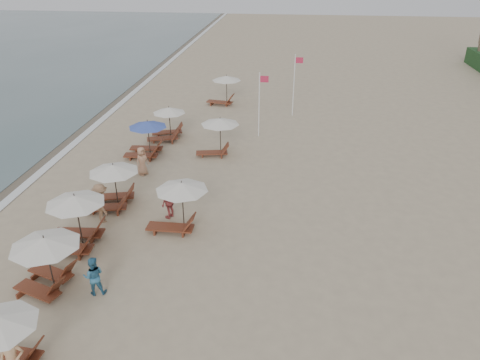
# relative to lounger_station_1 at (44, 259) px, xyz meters

# --- Properties ---
(ground) EXTENTS (160.00, 160.00, 0.00)m
(ground) POSITION_rel_lounger_station_1_xyz_m (6.08, -0.69, -1.22)
(ground) COLOR tan
(ground) RESTS_ON ground
(wet_sand_band) EXTENTS (3.20, 140.00, 0.01)m
(wet_sand_band) POSITION_rel_lounger_station_1_xyz_m (-6.42, 9.31, -1.21)
(wet_sand_band) COLOR #6B5E4C
(wet_sand_band) RESTS_ON ground
(foam_line) EXTENTS (0.50, 140.00, 0.02)m
(foam_line) POSITION_rel_lounger_station_1_xyz_m (-5.12, 9.31, -1.20)
(foam_line) COLOR white
(foam_line) RESTS_ON ground
(lounger_station_1) EXTENTS (2.54, 2.40, 2.12)m
(lounger_station_1) POSITION_rel_lounger_station_1_xyz_m (0.00, 0.00, 0.00)
(lounger_station_1) COLOR brown
(lounger_station_1) RESTS_ON ground
(lounger_station_2) EXTENTS (2.71, 2.32, 2.38)m
(lounger_station_2) POSITION_rel_lounger_station_1_xyz_m (-0.12, 2.52, -0.07)
(lounger_station_2) COLOR brown
(lounger_station_2) RESTS_ON ground
(lounger_station_3) EXTENTS (2.59, 2.28, 2.17)m
(lounger_station_3) POSITION_rel_lounger_station_1_xyz_m (0.20, 5.83, -0.10)
(lounger_station_3) COLOR brown
(lounger_station_3) RESTS_ON ground
(lounger_station_4) EXTENTS (2.54, 2.20, 2.14)m
(lounger_station_4) POSITION_rel_lounger_station_1_xyz_m (-0.06, 11.82, -0.14)
(lounger_station_4) COLOR brown
(lounger_station_4) RESTS_ON ground
(lounger_station_5) EXTENTS (2.50, 2.38, 2.11)m
(lounger_station_5) POSITION_rel_lounger_station_1_xyz_m (0.46, 14.55, -0.22)
(lounger_station_5) COLOR brown
(lounger_station_5) RESTS_ON ground
(inland_station_0) EXTENTS (2.70, 2.24, 2.22)m
(inland_station_0) POSITION_rel_lounger_station_1_xyz_m (3.69, 4.19, 0.14)
(inland_station_0) COLOR brown
(inland_station_0) RESTS_ON ground
(inland_station_1) EXTENTS (2.61, 2.24, 2.22)m
(inland_station_1) POSITION_rel_lounger_station_1_xyz_m (4.07, 12.40, 0.23)
(inland_station_1) COLOR brown
(inland_station_1) RESTS_ON ground
(inland_station_2) EXTENTS (2.74, 2.24, 2.22)m
(inland_station_2) POSITION_rel_lounger_station_1_xyz_m (2.97, 22.22, 0.14)
(inland_station_2) COLOR brown
(inland_station_2) RESTS_ON ground
(beachgoer_mid_a) EXTENTS (0.85, 0.75, 1.49)m
(beachgoer_mid_a) POSITION_rel_lounger_station_1_xyz_m (1.78, -0.11, -0.47)
(beachgoer_mid_a) COLOR teal
(beachgoer_mid_a) RESTS_ON ground
(beachgoer_mid_b) EXTENTS (1.25, 1.35, 1.82)m
(beachgoer_mid_b) POSITION_rel_lounger_station_1_xyz_m (0.20, 4.53, -0.30)
(beachgoer_mid_b) COLOR #966D4C
(beachgoer_mid_b) RESTS_ON ground
(beachgoer_far_a) EXTENTS (0.75, 1.01, 1.59)m
(beachgoer_far_a) POSITION_rel_lounger_station_1_xyz_m (3.08, 5.20, -0.42)
(beachgoer_far_a) COLOR #AE4645
(beachgoer_far_a) RESTS_ON ground
(beachgoer_far_b) EXTENTS (0.83, 0.91, 1.56)m
(beachgoer_far_b) POSITION_rel_lounger_station_1_xyz_m (0.51, 9.38, -0.44)
(beachgoer_far_b) COLOR tan
(beachgoer_far_b) RESTS_ON ground
(flag_pole_near) EXTENTS (0.60, 0.08, 4.14)m
(flag_pole_near) POSITION_rel_lounger_station_1_xyz_m (6.26, 15.76, 1.09)
(flag_pole_near) COLOR silver
(flag_pole_near) RESTS_ON ground
(flag_pole_far) EXTENTS (0.59, 0.08, 4.40)m
(flag_pole_far) POSITION_rel_lounger_station_1_xyz_m (8.37, 20.22, 1.22)
(flag_pole_far) COLOR silver
(flag_pole_far) RESTS_ON ground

